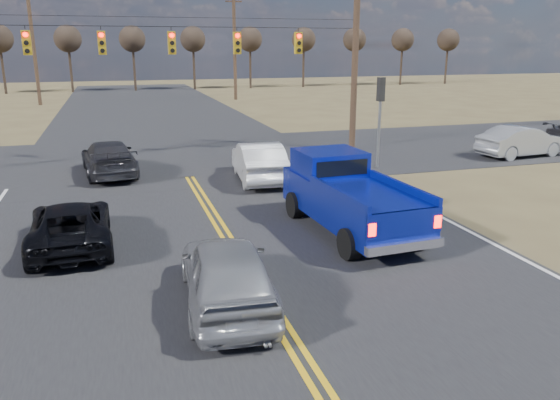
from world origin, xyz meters
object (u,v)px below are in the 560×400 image
object	(u,v)px
silver_suv	(227,272)
dgrey_car_queue	(109,158)
pickup_truck	(348,196)
cross_car_east_near	(522,141)
black_suv	(70,225)
white_car_queue	(259,161)

from	to	relation	value
silver_suv	dgrey_car_queue	world-z (taller)	silver_suv
dgrey_car_queue	pickup_truck	bearing A→B (deg)	119.43
pickup_truck	cross_car_east_near	bearing A→B (deg)	28.27
silver_suv	black_suv	size ratio (longest dim) A/B	0.98
pickup_truck	black_suv	distance (m)	7.66
silver_suv	dgrey_car_queue	distance (m)	13.30
white_car_queue	silver_suv	bearing A→B (deg)	77.34
white_car_queue	dgrey_car_queue	bearing A→B (deg)	-20.25
pickup_truck	dgrey_car_queue	xyz separation A→B (m)	(-6.59, 9.42, -0.32)
pickup_truck	white_car_queue	world-z (taller)	pickup_truck
pickup_truck	cross_car_east_near	size ratio (longest dim) A/B	1.29
dgrey_car_queue	silver_suv	bearing A→B (deg)	94.38
pickup_truck	white_car_queue	bearing A→B (deg)	94.38
dgrey_car_queue	cross_car_east_near	world-z (taller)	cross_car_east_near
silver_suv	dgrey_car_queue	size ratio (longest dim) A/B	0.88
white_car_queue	cross_car_east_near	xyz separation A→B (m)	(13.37, 0.98, -0.03)
silver_suv	cross_car_east_near	bearing A→B (deg)	-141.43
black_suv	pickup_truck	bearing A→B (deg)	171.40
silver_suv	dgrey_car_queue	xyz separation A→B (m)	(-2.29, 13.11, -0.03)
dgrey_car_queue	black_suv	bearing A→B (deg)	77.76
pickup_truck	dgrey_car_queue	size ratio (longest dim) A/B	1.18
black_suv	white_car_queue	size ratio (longest dim) A/B	0.94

